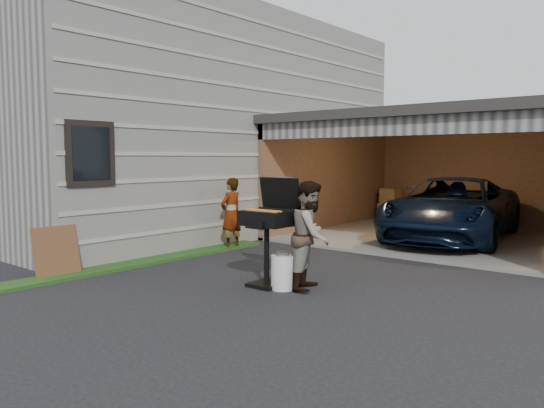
{
  "coord_description": "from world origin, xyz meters",
  "views": [
    {
      "loc": [
        5.65,
        -5.72,
        1.93
      ],
      "look_at": [
        -0.04,
        1.08,
        1.15
      ],
      "focal_mm": 35.0,
      "sensor_mm": 36.0,
      "label": 1
    }
  ],
  "objects_px": {
    "woman": "(231,214)",
    "bbq_grill": "(268,222)",
    "plywood_panel": "(57,252)",
    "propane_tank": "(282,272)",
    "minivan": "(452,211)",
    "man": "(311,235)"
  },
  "relations": [
    {
      "from": "woman",
      "to": "bbq_grill",
      "type": "xyz_separation_m",
      "value": [
        2.67,
        -1.94,
        0.21
      ]
    },
    {
      "from": "man",
      "to": "bbq_grill",
      "type": "distance_m",
      "value": 0.66
    },
    {
      "from": "woman",
      "to": "bbq_grill",
      "type": "relative_size",
      "value": 0.93
    },
    {
      "from": "plywood_panel",
      "to": "bbq_grill",
      "type": "bearing_deg",
      "value": 30.62
    },
    {
      "from": "man",
      "to": "bbq_grill",
      "type": "xyz_separation_m",
      "value": [
        -0.58,
        -0.28,
        0.17
      ]
    },
    {
      "from": "woman",
      "to": "propane_tank",
      "type": "relative_size",
      "value": 2.99
    },
    {
      "from": "woman",
      "to": "man",
      "type": "height_order",
      "value": "man"
    },
    {
      "from": "minivan",
      "to": "propane_tank",
      "type": "height_order",
      "value": "minivan"
    },
    {
      "from": "plywood_panel",
      "to": "woman",
      "type": "bearing_deg",
      "value": 85.36
    },
    {
      "from": "plywood_panel",
      "to": "propane_tank",
      "type": "bearing_deg",
      "value": 27.87
    },
    {
      "from": "man",
      "to": "plywood_panel",
      "type": "height_order",
      "value": "man"
    },
    {
      "from": "woman",
      "to": "bbq_grill",
      "type": "bearing_deg",
      "value": 53.56
    },
    {
      "from": "bbq_grill",
      "to": "man",
      "type": "bearing_deg",
      "value": 25.37
    },
    {
      "from": "bbq_grill",
      "to": "plywood_panel",
      "type": "bearing_deg",
      "value": -149.38
    },
    {
      "from": "man",
      "to": "plywood_panel",
      "type": "relative_size",
      "value": 1.9
    },
    {
      "from": "propane_tank",
      "to": "woman",
      "type": "bearing_deg",
      "value": 146.42
    },
    {
      "from": "man",
      "to": "propane_tank",
      "type": "distance_m",
      "value": 0.69
    },
    {
      "from": "minivan",
      "to": "propane_tank",
      "type": "distance_m",
      "value": 5.96
    },
    {
      "from": "bbq_grill",
      "to": "plywood_panel",
      "type": "relative_size",
      "value": 1.95
    },
    {
      "from": "bbq_grill",
      "to": "minivan",
      "type": "bearing_deg",
      "value": 85.13
    },
    {
      "from": "minivan",
      "to": "bbq_grill",
      "type": "distance_m",
      "value": 5.93
    },
    {
      "from": "bbq_grill",
      "to": "plywood_panel",
      "type": "distance_m",
      "value": 3.5
    }
  ]
}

